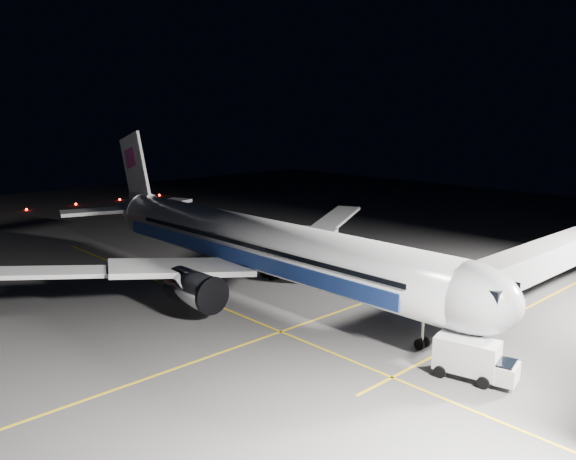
{
  "coord_description": "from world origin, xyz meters",
  "views": [
    {
      "loc": [
        44.36,
        -37.19,
        18.61
      ],
      "look_at": [
        -0.74,
        4.92,
        6.0
      ],
      "focal_mm": 35.0,
      "sensor_mm": 36.0,
      "label": 1
    }
  ],
  "objects_px": {
    "safety_cone_c": "(325,289)",
    "service_truck": "(474,359)",
    "baggage_tug": "(367,255)",
    "airliner": "(252,243)",
    "jet_bridge": "(540,259)",
    "safety_cone_a": "(303,257)",
    "safety_cone_b": "(302,264)"
  },
  "relations": [
    {
      "from": "airliner",
      "to": "safety_cone_b",
      "type": "relative_size",
      "value": 108.18
    },
    {
      "from": "safety_cone_a",
      "to": "safety_cone_c",
      "type": "relative_size",
      "value": 1.02
    },
    {
      "from": "safety_cone_b",
      "to": "safety_cone_c",
      "type": "distance_m",
      "value": 10.38
    },
    {
      "from": "jet_bridge",
      "to": "service_truck",
      "type": "height_order",
      "value": "jet_bridge"
    },
    {
      "from": "jet_bridge",
      "to": "service_truck",
      "type": "bearing_deg",
      "value": -78.42
    },
    {
      "from": "service_truck",
      "to": "safety_cone_b",
      "type": "relative_size",
      "value": 10.64
    },
    {
      "from": "baggage_tug",
      "to": "safety_cone_b",
      "type": "xyz_separation_m",
      "value": [
        -4.07,
        -7.99,
        -0.6
      ]
    },
    {
      "from": "baggage_tug",
      "to": "safety_cone_c",
      "type": "bearing_deg",
      "value": -65.82
    },
    {
      "from": "safety_cone_b",
      "to": "safety_cone_c",
      "type": "xyz_separation_m",
      "value": [
        8.97,
        -5.23,
        -0.03
      ]
    },
    {
      "from": "jet_bridge",
      "to": "baggage_tug",
      "type": "distance_m",
      "value": 22.59
    },
    {
      "from": "service_truck",
      "to": "safety_cone_c",
      "type": "bearing_deg",
      "value": 148.04
    },
    {
      "from": "airliner",
      "to": "jet_bridge",
      "type": "xyz_separation_m",
      "value": [
        23.08,
        18.06,
        -0.58
      ]
    },
    {
      "from": "baggage_tug",
      "to": "jet_bridge",
      "type": "bearing_deg",
      "value": 2.33
    },
    {
      "from": "jet_bridge",
      "to": "service_truck",
      "type": "xyz_separation_m",
      "value": [
        4.09,
        -19.93,
        -3.03
      ]
    },
    {
      "from": "safety_cone_b",
      "to": "baggage_tug",
      "type": "bearing_deg",
      "value": 63.0
    },
    {
      "from": "service_truck",
      "to": "baggage_tug",
      "type": "bearing_deg",
      "value": 128.93
    },
    {
      "from": "airliner",
      "to": "jet_bridge",
      "type": "relative_size",
      "value": 1.79
    },
    {
      "from": "airliner",
      "to": "service_truck",
      "type": "distance_m",
      "value": 27.46
    },
    {
      "from": "jet_bridge",
      "to": "safety_cone_b",
      "type": "xyz_separation_m",
      "value": [
        -26.35,
        -7.41,
        -4.3
      ]
    },
    {
      "from": "safety_cone_a",
      "to": "safety_cone_b",
      "type": "height_order",
      "value": "safety_cone_b"
    },
    {
      "from": "service_truck",
      "to": "baggage_tug",
      "type": "distance_m",
      "value": 33.41
    },
    {
      "from": "service_truck",
      "to": "safety_cone_b",
      "type": "height_order",
      "value": "service_truck"
    },
    {
      "from": "service_truck",
      "to": "safety_cone_a",
      "type": "relative_size",
      "value": 11.58
    },
    {
      "from": "jet_bridge",
      "to": "safety_cone_c",
      "type": "xyz_separation_m",
      "value": [
        -17.38,
        -12.63,
        -4.33
      ]
    },
    {
      "from": "airliner",
      "to": "safety_cone_c",
      "type": "distance_m",
      "value": 9.27
    },
    {
      "from": "airliner",
      "to": "safety_cone_c",
      "type": "height_order",
      "value": "airliner"
    },
    {
      "from": "safety_cone_c",
      "to": "service_truck",
      "type": "bearing_deg",
      "value": -18.78
    },
    {
      "from": "safety_cone_a",
      "to": "baggage_tug",
      "type": "bearing_deg",
      "value": 38.26
    },
    {
      "from": "baggage_tug",
      "to": "safety_cone_a",
      "type": "relative_size",
      "value": 5.33
    },
    {
      "from": "baggage_tug",
      "to": "safety_cone_c",
      "type": "distance_m",
      "value": 14.11
    },
    {
      "from": "safety_cone_a",
      "to": "safety_cone_b",
      "type": "bearing_deg",
      "value": -46.94
    },
    {
      "from": "airliner",
      "to": "safety_cone_a",
      "type": "relative_size",
      "value": 117.76
    }
  ]
}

